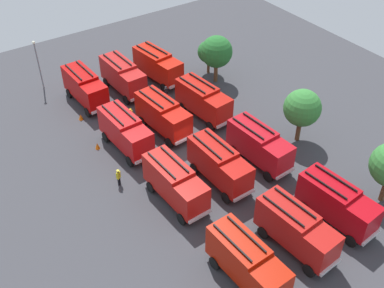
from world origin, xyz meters
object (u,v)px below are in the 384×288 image
at_px(fire_truck_3, 247,262).
at_px(fire_truck_7, 296,229).
at_px(fire_truck_5, 163,114).
at_px(traffic_cone_1, 97,146).
at_px(fire_truck_0, 85,87).
at_px(fire_truck_10, 259,145).
at_px(firefighter_1, 119,177).
at_px(traffic_cone_0, 81,117).
at_px(fire_truck_6, 219,164).
at_px(firefighter_0, 166,92).
at_px(tree_0, 209,52).
at_px(fire_truck_8, 158,65).
at_px(tree_2, 302,108).
at_px(fire_truck_1, 125,131).
at_px(fire_truck_4, 123,75).
at_px(firefighter_2, 131,115).
at_px(tree_1, 216,52).
at_px(lamppost, 38,61).
at_px(fire_truck_11, 337,202).
at_px(fire_truck_2, 175,183).
at_px(traffic_cone_2, 156,171).
at_px(fire_truck_9, 203,100).

xyz_separation_m(fire_truck_3, fire_truck_7, (-0.27, 5.29, 0.00)).
xyz_separation_m(fire_truck_5, traffic_cone_1, (-1.21, -7.26, -1.80)).
bearing_deg(fire_truck_0, fire_truck_5, 22.67).
bearing_deg(traffic_cone_1, fire_truck_10, 48.60).
distance_m(firefighter_1, traffic_cone_0, 11.92).
distance_m(fire_truck_3, fire_truck_5, 20.36).
bearing_deg(fire_truck_6, fire_truck_0, -167.75).
xyz_separation_m(firefighter_0, tree_0, (-2.23, 7.79, 2.02)).
bearing_deg(tree_0, fire_truck_8, -108.21).
xyz_separation_m(fire_truck_10, tree_2, (-0.36, 5.78, 1.86)).
bearing_deg(fire_truck_1, fire_truck_0, 176.34).
bearing_deg(tree_2, fire_truck_3, -56.25).
xyz_separation_m(fire_truck_4, firefighter_1, (14.42, -8.18, -1.15)).
bearing_deg(firefighter_2, tree_2, -105.95).
xyz_separation_m(fire_truck_0, tree_2, (19.09, 15.36, 1.86)).
height_order(firefighter_2, tree_1, tree_1).
bearing_deg(fire_truck_7, firefighter_0, 168.19).
relative_size(fire_truck_7, tree_0, 1.68).
relative_size(fire_truck_0, fire_truck_5, 0.99).
xyz_separation_m(fire_truck_0, lamppost, (-6.11, -3.07, 1.52)).
bearing_deg(tree_2, fire_truck_7, -45.50).
bearing_deg(fire_truck_11, lamppost, -165.06).
relative_size(fire_truck_1, fire_truck_2, 1.00).
bearing_deg(fire_truck_3, firefighter_2, 171.04).
height_order(fire_truck_7, firefighter_2, fire_truck_7).
bearing_deg(fire_truck_5, fire_truck_7, -3.64).
bearing_deg(firefighter_1, traffic_cone_2, 48.20).
bearing_deg(fire_truck_1, firefighter_2, 143.18).
distance_m(firefighter_2, traffic_cone_1, 5.71).
xyz_separation_m(fire_truck_0, fire_truck_1, (10.13, -0.17, 0.00)).
relative_size(tree_1, traffic_cone_0, 8.41).
xyz_separation_m(fire_truck_2, fire_truck_9, (-9.47, 9.76, 0.00)).
relative_size(firefighter_0, firefighter_1, 0.95).
relative_size(fire_truck_5, traffic_cone_2, 10.17).
height_order(firefighter_0, firefighter_2, firefighter_0).
relative_size(fire_truck_0, firefighter_1, 4.11).
height_order(tree_1, traffic_cone_0, tree_1).
distance_m(fire_truck_6, traffic_cone_2, 6.38).
relative_size(fire_truck_8, tree_1, 1.24).
height_order(fire_truck_8, tree_0, tree_0).
bearing_deg(fire_truck_4, fire_truck_10, 11.88).
xyz_separation_m(firefighter_2, lamppost, (-12.38, -5.51, 2.77)).
bearing_deg(fire_truck_10, traffic_cone_0, -148.49).
relative_size(fire_truck_7, tree_1, 1.22).
distance_m(fire_truck_2, fire_truck_5, 10.63).
relative_size(fire_truck_2, fire_truck_6, 1.01).
distance_m(fire_truck_1, fire_truck_9, 9.83).
bearing_deg(lamppost, traffic_cone_2, 8.64).
height_order(fire_truck_8, firefighter_0, fire_truck_8).
bearing_deg(fire_truck_10, tree_2, 90.04).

